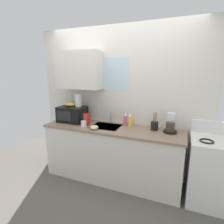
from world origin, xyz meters
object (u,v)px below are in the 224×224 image
object	(u,v)px
microwave	(72,114)
coffee_maker	(170,125)
banana_bunch	(69,104)
stove_range	(212,171)
dish_soap_bottle_yellow	(130,121)
cereal_canister	(86,120)
utensil_crock	(154,125)
mug_white	(84,124)
paper_towel_roll	(78,100)
small_bowl	(94,127)
dish_soap_bottle_pink	(125,120)

from	to	relation	value
microwave	coffee_maker	world-z (taller)	coffee_maker
microwave	banana_bunch	world-z (taller)	banana_bunch
stove_range	dish_soap_bottle_yellow	world-z (taller)	dish_soap_bottle_yellow
coffee_maker	dish_soap_bottle_yellow	world-z (taller)	coffee_maker
cereal_canister	utensil_crock	xyz separation A→B (m)	(1.08, 0.17, -0.02)
microwave	dish_soap_bottle_yellow	xyz separation A→B (m)	(1.03, 0.12, -0.04)
stove_range	utensil_crock	world-z (taller)	utensil_crock
dish_soap_bottle_yellow	mug_white	distance (m)	0.75
paper_towel_roll	banana_bunch	bearing A→B (deg)	-161.57
coffee_maker	utensil_crock	bearing A→B (deg)	177.14
small_bowl	dish_soap_bottle_yellow	bearing A→B (deg)	38.16
dish_soap_bottle_pink	mug_white	world-z (taller)	dish_soap_bottle_pink
stove_range	banana_bunch	xyz separation A→B (m)	(-2.28, 0.05, 0.75)
banana_bunch	small_bowl	xyz separation A→B (m)	(0.61, -0.25, -0.27)
stove_range	mug_white	world-z (taller)	stove_range
dish_soap_bottle_pink	paper_towel_roll	bearing A→B (deg)	-174.77
banana_bunch	cereal_canister	size ratio (longest dim) A/B	1.05
dish_soap_bottle_pink	mug_white	bearing A→B (deg)	-152.15
banana_bunch	dish_soap_bottle_yellow	world-z (taller)	banana_bunch
coffee_maker	utensil_crock	world-z (taller)	coffee_maker
stove_range	dish_soap_bottle_pink	world-z (taller)	dish_soap_bottle_pink
utensil_crock	banana_bunch	bearing A→B (deg)	-177.28
microwave	stove_range	bearing A→B (deg)	-1.15
microwave	dish_soap_bottle_pink	size ratio (longest dim) A/B	2.21
microwave	paper_towel_roll	distance (m)	0.27
dish_soap_bottle_yellow	microwave	bearing A→B (deg)	-173.53
banana_bunch	paper_towel_roll	distance (m)	0.18
paper_towel_roll	utensil_crock	bearing A→B (deg)	0.86
coffee_maker	mug_white	size ratio (longest dim) A/B	2.95
stove_range	coffee_maker	size ratio (longest dim) A/B	3.86
small_bowl	mug_white	bearing A→B (deg)	164.74
microwave	mug_white	world-z (taller)	microwave
banana_bunch	mug_white	xyz separation A→B (m)	(0.39, -0.19, -0.26)
banana_bunch	microwave	bearing A→B (deg)	-1.80
microwave	banana_bunch	size ratio (longest dim) A/B	2.30
microwave	dish_soap_bottle_yellow	world-z (taller)	microwave
dish_soap_bottle_pink	cereal_canister	bearing A→B (deg)	-159.30
paper_towel_roll	stove_range	bearing A→B (deg)	-2.59
stove_range	utensil_crock	distance (m)	0.97
cereal_canister	small_bowl	size ratio (longest dim) A/B	1.46
dish_soap_bottle_pink	utensil_crock	bearing A→B (deg)	-6.78
paper_towel_roll	cereal_canister	distance (m)	0.40
banana_bunch	dish_soap_bottle_pink	distance (m)	1.02
utensil_crock	small_bowl	xyz separation A→B (m)	(-0.86, -0.32, -0.04)
coffee_maker	mug_white	world-z (taller)	coffee_maker
dish_soap_bottle_yellow	small_bowl	distance (m)	0.59
small_bowl	coffee_maker	bearing A→B (deg)	15.78
dish_soap_bottle_pink	small_bowl	world-z (taller)	dish_soap_bottle_pink
coffee_maker	cereal_canister	distance (m)	1.32
coffee_maker	utensil_crock	xyz separation A→B (m)	(-0.23, 0.01, -0.03)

